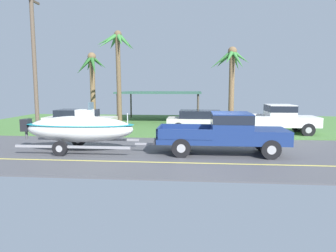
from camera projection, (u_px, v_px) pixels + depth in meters
The scene contains 11 objects.
ground at pixel (206, 129), 21.98m from camera, with size 36.00×22.00×0.11m.
pickup_truck_towing at pixel (230, 131), 13.52m from camera, with size 5.78×2.02×1.81m.
boat_on_trailer at pixel (80, 129), 14.13m from camera, with size 6.18×2.31×2.24m.
parked_pickup_background at pixel (279, 118), 19.16m from camera, with size 5.43×1.98×1.84m.
parked_sedan_near at pixel (203, 121), 20.56m from camera, with size 4.77×1.86×1.38m.
parked_sedan_far at pixel (80, 120), 21.33m from camera, with size 4.74×1.92×1.38m.
carport_awning at pixel (161, 93), 26.20m from camera, with size 6.74×5.51×2.53m.
palm_tree_near_left at pixel (92, 72), 26.13m from camera, with size 2.85×3.26×5.78m.
palm_tree_near_right at pixel (231, 70), 21.68m from camera, with size 2.87×2.91×5.70m.
palm_tree_mid at pixel (118, 54), 21.79m from camera, with size 2.70×3.23×6.82m.
utility_pole at pixel (34, 61), 18.48m from camera, with size 0.24×1.80×8.55m.
Camera 1 is at (-0.68, -13.55, 2.93)m, focal length 33.20 mm.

